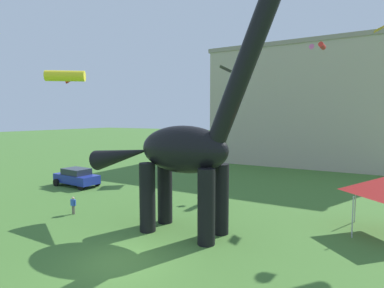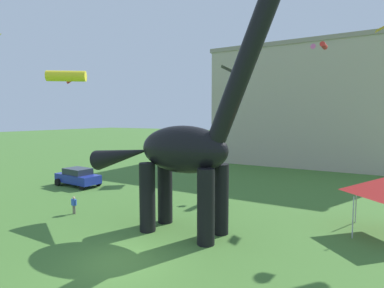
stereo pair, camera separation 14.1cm
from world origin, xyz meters
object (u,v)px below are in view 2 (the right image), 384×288
at_px(kite_high_right, 381,29).
at_px(person_strolling_adult, 74,203).
at_px(kite_apex, 68,77).
at_px(person_watching_child, 224,191).
at_px(parked_sedan_left, 78,177).
at_px(kite_far_left, 321,46).
at_px(dinosaur_sculpture, 182,149).
at_px(kite_near_high, 227,69).

bearing_deg(kite_high_right, person_strolling_adult, -137.29).
bearing_deg(kite_apex, person_strolling_adult, -36.80).
height_order(person_strolling_adult, person_watching_child, person_watching_child).
bearing_deg(person_watching_child, parked_sedan_left, 37.48).
distance_m(kite_high_right, kite_far_left, 5.95).
bearing_deg(dinosaur_sculpture, kite_apex, 138.00).
bearing_deg(person_watching_child, kite_high_right, -105.66).
height_order(dinosaur_sculpture, parked_sedan_left, dinosaur_sculpture).
height_order(dinosaur_sculpture, person_watching_child, dinosaur_sculpture).
height_order(person_watching_child, kite_high_right, kite_high_right).
xyz_separation_m(kite_high_right, kite_apex, (-19.51, -12.09, -3.55)).
xyz_separation_m(kite_high_right, kite_far_left, (-4.61, 3.76, -0.00)).
distance_m(dinosaur_sculpture, kite_near_high, 19.89).
bearing_deg(person_watching_child, kite_apex, 53.37).
distance_m(person_strolling_adult, person_watching_child, 9.78).
bearing_deg(parked_sedan_left, person_watching_child, 9.17).
relative_size(person_strolling_adult, kite_apex, 0.38).
height_order(kite_high_right, kite_apex, kite_high_right).
distance_m(parked_sedan_left, kite_near_high, 18.61).
bearing_deg(dinosaur_sculpture, kite_far_left, 45.12).
relative_size(dinosaur_sculpture, kite_high_right, 11.44).
distance_m(kite_far_left, kite_apex, 22.05).
bearing_deg(kite_apex, kite_high_right, 31.79).
xyz_separation_m(dinosaur_sculpture, parked_sedan_left, (-13.74, 4.73, -3.55)).
bearing_deg(kite_near_high, kite_far_left, -0.90).
height_order(kite_far_left, kite_apex, kite_far_left).
relative_size(kite_far_left, kite_near_high, 0.75).
relative_size(parked_sedan_left, kite_apex, 1.52).
bearing_deg(person_watching_child, person_strolling_adult, 75.89).
relative_size(parked_sedan_left, kite_high_right, 4.10).
height_order(kite_high_right, kite_far_left, kite_far_left).
height_order(person_watching_child, kite_far_left, kite_far_left).
height_order(parked_sedan_left, kite_apex, kite_apex).
xyz_separation_m(person_strolling_adult, kite_high_right, (15.97, 14.74, 11.81)).
bearing_deg(kite_apex, person_watching_child, 21.04).
bearing_deg(kite_near_high, kite_apex, -108.81).
relative_size(person_watching_child, kite_apex, 0.55).
bearing_deg(person_watching_child, kite_near_high, -34.20).
bearing_deg(kite_far_left, kite_near_high, 179.10).
xyz_separation_m(person_watching_child, kite_near_high, (-5.18, 11.92, 10.20)).
relative_size(dinosaur_sculpture, kite_far_left, 7.45).
height_order(dinosaur_sculpture, kite_apex, dinosaur_sculpture).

